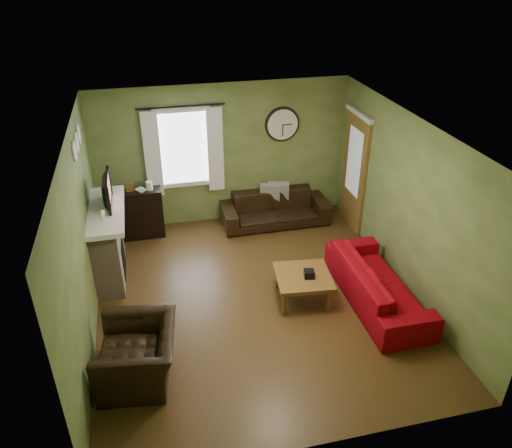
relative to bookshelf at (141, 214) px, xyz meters
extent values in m
cube|color=#483015|center=(1.56, -2.26, -0.45)|extent=(4.60, 5.20, 0.00)
cube|color=white|center=(1.56, -2.26, 2.15)|extent=(4.60, 5.20, 0.00)
cube|color=olive|center=(-0.74, -2.26, 0.85)|extent=(0.00, 5.20, 2.60)
cube|color=olive|center=(3.86, -2.26, 0.85)|extent=(0.00, 5.20, 2.60)
cube|color=olive|center=(1.56, 0.34, 0.85)|extent=(4.60, 0.00, 2.60)
cube|color=olive|center=(1.56, -4.86, 0.85)|extent=(4.60, 0.00, 2.60)
cube|color=#BCA28E|center=(-0.54, -1.11, 0.10)|extent=(0.40, 1.40, 1.10)
cube|color=black|center=(-0.35, -1.11, -0.15)|extent=(0.04, 0.60, 0.55)
cube|color=white|center=(-0.51, -1.11, 0.69)|extent=(0.58, 1.60, 0.08)
imported|color=black|center=(-0.49, -0.96, 0.90)|extent=(0.08, 0.60, 0.35)
cube|color=#994C3F|center=(-0.41, -0.96, 0.96)|extent=(0.02, 0.62, 0.36)
cylinder|color=white|center=(-0.72, -1.46, 1.80)|extent=(0.28, 0.28, 0.03)
cylinder|color=white|center=(-0.72, -1.11, 1.80)|extent=(0.28, 0.28, 0.03)
cylinder|color=white|center=(-0.72, -0.76, 1.80)|extent=(0.28, 0.28, 0.03)
cylinder|color=black|center=(0.86, 0.22, 1.82)|extent=(0.03, 0.03, 1.50)
cube|color=white|center=(0.31, 0.22, 1.00)|extent=(0.28, 0.04, 1.55)
cube|color=white|center=(1.41, 0.22, 1.00)|extent=(0.28, 0.04, 1.55)
cube|color=brown|center=(3.83, -0.41, 0.60)|extent=(0.05, 0.90, 2.10)
imported|color=brown|center=(-0.02, -0.03, 0.51)|extent=(0.24, 0.25, 0.02)
imported|color=black|center=(2.45, -0.07, -0.16)|extent=(2.00, 0.78, 0.58)
cube|color=gray|center=(2.57, 0.12, 0.10)|extent=(0.41, 0.22, 0.39)
cube|color=gray|center=(2.39, 0.10, 0.10)|extent=(0.39, 0.21, 0.37)
imported|color=maroon|center=(3.29, -2.72, -0.14)|extent=(0.85, 2.16, 0.63)
imported|color=black|center=(-0.17, -3.42, -0.11)|extent=(1.06, 1.17, 0.69)
cube|color=black|center=(2.30, -2.49, -0.05)|extent=(0.17, 0.17, 0.11)
camera|label=1|loc=(0.19, -8.08, 4.20)|focal=35.00mm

